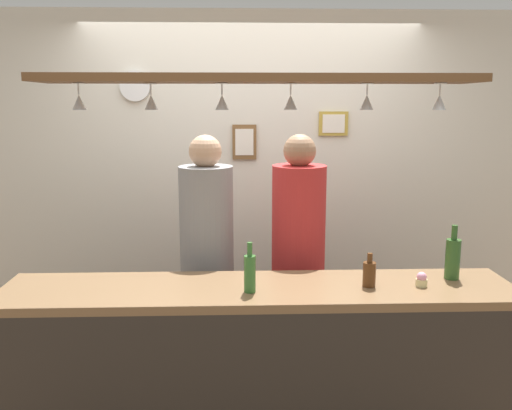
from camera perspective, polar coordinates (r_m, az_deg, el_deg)
name	(u,v)px	position (r m, az deg, el deg)	size (l,w,h in m)	color
back_wall	(251,185)	(4.25, -0.49, 2.10)	(4.40, 0.06, 2.60)	silver
bar_counter	(260,355)	(2.90, 0.45, -15.32)	(2.70, 0.55, 0.98)	brown
overhead_glass_rack	(259,79)	(2.81, 0.31, 12.98)	(2.20, 0.36, 0.04)	brown
hanging_wineglass_far_left	(79,101)	(2.92, -17.88, 10.19)	(0.07, 0.07, 0.13)	silver
hanging_wineglass_left	(151,101)	(2.90, -10.82, 10.51)	(0.07, 0.07, 0.13)	silver
hanging_wineglass_center_left	(222,101)	(2.81, -3.54, 10.68)	(0.07, 0.07, 0.13)	silver
hanging_wineglass_center	(291,101)	(2.86, 3.61, 10.68)	(0.07, 0.07, 0.13)	silver
hanging_wineglass_center_right	(367,101)	(2.88, 11.41, 10.49)	(0.07, 0.07, 0.13)	silver
hanging_wineglass_right	(439,101)	(2.93, 18.48, 10.16)	(0.07, 0.07, 0.13)	silver
person_middle_grey_shirt	(207,243)	(3.51, -5.12, -3.98)	(0.34, 0.34, 1.73)	#2D334C
person_right_red_shirt	(298,242)	(3.53, 4.41, -3.86)	(0.34, 0.34, 1.74)	#2D334C
bottle_champagne_green	(453,258)	(3.19, 19.72, -5.17)	(0.08, 0.08, 0.30)	#2D5623
bottle_beer_green_import	(250,272)	(2.81, -0.65, -6.99)	(0.06, 0.06, 0.26)	#336B2D
bottle_beer_brown_stubby	(369,273)	(2.96, 11.66, -6.96)	(0.07, 0.07, 0.18)	#512D14
cupcake	(421,280)	(3.03, 16.78, -7.44)	(0.06, 0.06, 0.08)	beige
picture_frame_crest	(244,142)	(4.17, -1.22, 6.55)	(0.18, 0.02, 0.26)	brown
picture_frame_upper_small	(333,124)	(4.23, 8.03, 8.36)	(0.22, 0.02, 0.18)	#B29338
wall_clock	(135,86)	(4.22, -12.45, 11.94)	(0.22, 0.22, 0.03)	white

